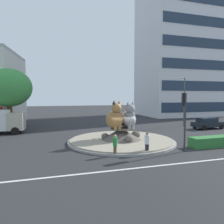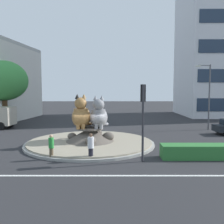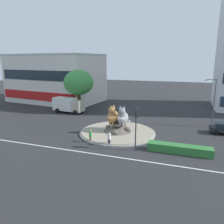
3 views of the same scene
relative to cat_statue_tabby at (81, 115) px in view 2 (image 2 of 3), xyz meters
The scene contains 11 objects.
ground_plane 2.47m from the cat_statue_tabby, ahead, with size 160.00×160.00×0.00m, color #28282B.
lane_centreline 7.85m from the cat_statue_tabby, 84.72° to the right, with size 112.00×0.20×0.01m, color silver.
roundabout_island 2.09m from the cat_statue_tabby, ahead, with size 10.39×10.39×1.37m.
cat_statue_tabby is the anchor object (origin of this frame).
cat_statue_grey 1.41m from the cat_statue_tabby, ahead, with size 1.70×2.72×2.63m.
traffic_light_mast 6.56m from the cat_statue_tabby, 47.60° to the right, with size 0.34×0.46×4.75m.
clipped_hedge_strip 10.18m from the cat_statue_tabby, 24.61° to the right, with size 6.84×1.20×0.90m, color #2D7033.
broadleaf_tree_behind_island 15.72m from the cat_statue_tabby, 134.80° to the left, with size 5.77×5.77×8.04m.
streetlight_arm 15.28m from the cat_statue_tabby, 30.28° to the left, with size 1.79×0.58×7.21m.
pedestrian_white_shirt 5.02m from the cat_statue_tabby, 76.11° to the right, with size 0.39×0.39×1.73m.
pedestrian_green_shirt 4.88m from the cat_statue_tabby, 107.29° to the right, with size 0.33×0.33×1.61m.
Camera 2 is at (1.79, -19.95, 4.40)m, focal length 39.95 mm.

